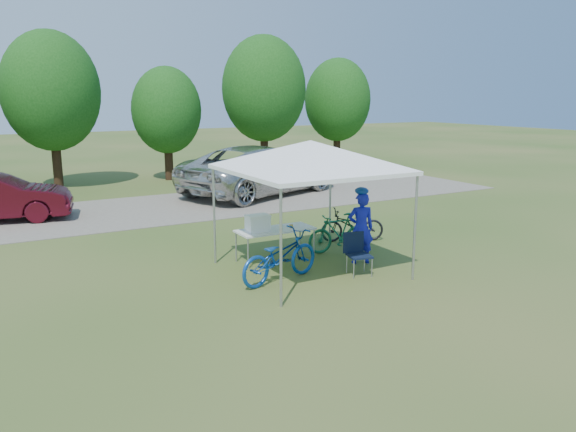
% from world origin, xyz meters
% --- Properties ---
extents(ground, '(100.00, 100.00, 0.00)m').
position_xyz_m(ground, '(0.00, 0.00, 0.00)').
color(ground, '#2D5119').
rests_on(ground, ground).
extents(gravel_strip, '(24.00, 5.00, 0.02)m').
position_xyz_m(gravel_strip, '(0.00, 8.00, 0.01)').
color(gravel_strip, gray).
rests_on(gravel_strip, ground).
extents(canopy, '(4.53, 4.53, 3.00)m').
position_xyz_m(canopy, '(0.00, 0.00, 2.65)').
color(canopy, '#A5A5AA').
rests_on(canopy, ground).
extents(treeline, '(24.89, 4.28, 6.30)m').
position_xyz_m(treeline, '(-0.29, 14.05, 3.53)').
color(treeline, '#382314').
rests_on(treeline, ground).
extents(folding_table, '(1.73, 0.72, 0.71)m').
position_xyz_m(folding_table, '(-0.24, 1.06, 0.67)').
color(folding_table, white).
rests_on(folding_table, ground).
extents(folding_chair, '(0.54, 0.56, 0.87)m').
position_xyz_m(folding_chair, '(0.74, -0.64, 0.51)').
color(folding_chair, black).
rests_on(folding_chair, ground).
extents(cooler, '(0.50, 0.34, 0.36)m').
position_xyz_m(cooler, '(-0.67, 1.06, 0.90)').
color(cooler, white).
rests_on(cooler, folding_table).
extents(ice_cream_cup, '(0.09, 0.09, 0.06)m').
position_xyz_m(ice_cream_cup, '(0.14, 1.01, 0.75)').
color(ice_cream_cup, gold).
rests_on(ice_cream_cup, folding_table).
extents(cyclist, '(0.67, 0.55, 1.57)m').
position_xyz_m(cyclist, '(1.27, -0.05, 0.78)').
color(cyclist, '#161AB3').
rests_on(cyclist, ground).
extents(bike_blue, '(2.02, 1.12, 1.01)m').
position_xyz_m(bike_blue, '(-0.85, -0.26, 0.50)').
color(bike_blue, '#12469D').
rests_on(bike_blue, ground).
extents(bike_green, '(1.58, 0.65, 0.92)m').
position_xyz_m(bike_green, '(1.36, 0.92, 0.46)').
color(bike_green, '#16633E').
rests_on(bike_green, ground).
extents(bike_dark, '(1.69, 1.11, 0.84)m').
position_xyz_m(bike_dark, '(2.22, 1.55, 0.42)').
color(bike_dark, black).
rests_on(bike_dark, ground).
extents(minivan, '(7.08, 5.03, 1.79)m').
position_xyz_m(minivan, '(3.34, 8.91, 0.92)').
color(minivan, silver).
rests_on(minivan, gravel_strip).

